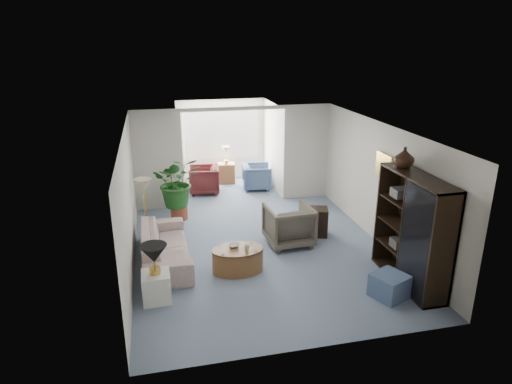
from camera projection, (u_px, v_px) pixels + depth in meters
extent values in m
plane|color=gray|center=(263.00, 253.00, 9.08)|extent=(6.00, 6.00, 0.00)
plane|color=gray|center=(228.00, 189.00, 12.86)|extent=(2.60, 2.60, 0.00)
cube|color=silver|center=(158.00, 161.00, 11.03)|extent=(1.20, 0.12, 2.50)
cube|color=silver|center=(306.00, 152.00, 11.84)|extent=(1.20, 0.12, 2.50)
cube|color=silver|center=(234.00, 109.00, 11.05)|extent=(2.60, 0.12, 0.10)
cube|color=white|center=(221.00, 133.00, 13.40)|extent=(2.20, 0.02, 1.50)
cube|color=white|center=(221.00, 134.00, 13.37)|extent=(2.20, 0.02, 1.50)
cube|color=#AC9E89|center=(385.00, 166.00, 8.96)|extent=(0.04, 0.50, 0.40)
imported|color=beige|center=(165.00, 246.00, 8.65)|extent=(0.91, 2.24, 0.65)
cube|color=white|center=(156.00, 287.00, 7.39)|extent=(0.46, 0.46, 0.50)
cone|color=black|center=(154.00, 254.00, 7.19)|extent=(0.44, 0.44, 0.30)
cone|color=beige|center=(143.00, 185.00, 9.20)|extent=(0.36, 0.36, 0.28)
cylinder|color=brown|center=(238.00, 260.00, 8.33)|extent=(1.09, 1.09, 0.45)
imported|color=silver|center=(234.00, 245.00, 8.33)|extent=(0.23, 0.23, 0.05)
imported|color=beige|center=(247.00, 248.00, 8.18)|extent=(0.12, 0.12, 0.09)
imported|color=#635D4E|center=(289.00, 225.00, 9.37)|extent=(0.95, 0.98, 0.85)
cube|color=black|center=(315.00, 222.00, 9.83)|extent=(0.61, 0.54, 0.61)
cube|color=black|center=(412.00, 231.00, 7.73)|extent=(0.47, 1.77, 1.96)
imported|color=black|center=(404.00, 157.00, 7.81)|extent=(0.35, 0.35, 0.36)
cube|color=slate|center=(389.00, 286.00, 7.50)|extent=(0.67, 0.67, 0.41)
cylinder|color=brown|center=(179.00, 212.00, 10.76)|extent=(0.40, 0.40, 0.32)
imported|color=#20531C|center=(177.00, 182.00, 10.51)|extent=(1.09, 0.95, 1.22)
imported|color=slate|center=(257.00, 177.00, 12.81)|extent=(0.87, 0.85, 0.71)
imported|color=#531C1E|center=(204.00, 180.00, 12.49)|extent=(0.92, 0.90, 0.75)
cube|color=brown|center=(226.00, 173.00, 13.36)|extent=(0.53, 0.43, 0.59)
cube|color=#34322F|center=(400.00, 243.00, 8.05)|extent=(0.30, 0.26, 0.16)
cube|color=#413E3C|center=(416.00, 229.00, 7.52)|extent=(0.30, 0.26, 0.16)
cube|color=#343028|center=(427.00, 209.00, 7.16)|extent=(0.30, 0.26, 0.16)
cube|color=#292523|center=(427.00, 264.00, 7.30)|extent=(0.30, 0.26, 0.16)
cube|color=#484544|center=(401.00, 193.00, 7.90)|extent=(0.30, 0.26, 0.16)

